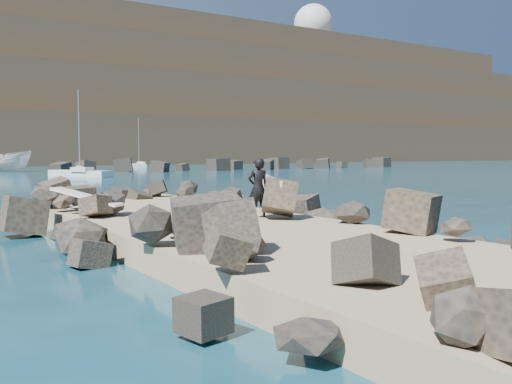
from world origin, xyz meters
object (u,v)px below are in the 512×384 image
at_px(surfboard_resting, 87,201).
at_px(surfer_with_board, 260,188).
at_px(boat_imported, 5,161).
at_px(radome, 313,30).

distance_m(surfboard_resting, surfer_with_board, 5.02).
bearing_deg(surfboard_resting, boat_imported, 41.88).
height_order(boat_imported, surfer_with_board, boat_imported).
height_order(boat_imported, radome, radome).
height_order(surfboard_resting, surfer_with_board, surfer_with_board).
distance_m(surfer_with_board, radome, 187.27).
bearing_deg(boat_imported, radome, -24.52).
bearing_deg(boat_imported, surfboard_resting, -156.63).
xyz_separation_m(boat_imported, radome, (111.19, 77.98, 42.71)).
xyz_separation_m(boat_imported, surfer_with_board, (-3.54, -63.77, 0.13)).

